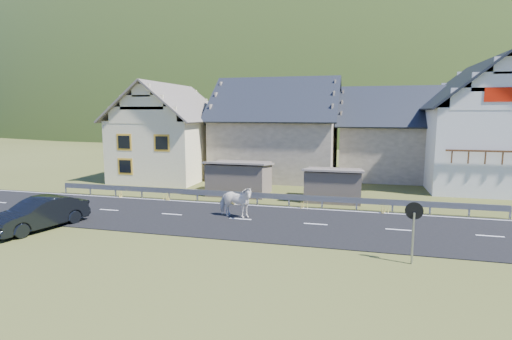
# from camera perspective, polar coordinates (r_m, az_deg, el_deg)

# --- Properties ---
(ground) EXTENTS (160.00, 160.00, 0.00)m
(ground) POSITION_cam_1_polar(r_m,az_deg,el_deg) (21.49, -2.25, -7.11)
(ground) COLOR #3B4016
(ground) RESTS_ON ground
(road) EXTENTS (60.00, 7.00, 0.04)m
(road) POSITION_cam_1_polar(r_m,az_deg,el_deg) (21.49, -2.25, -7.06)
(road) COLOR black
(road) RESTS_ON ground
(lane_markings) EXTENTS (60.00, 6.60, 0.01)m
(lane_markings) POSITION_cam_1_polar(r_m,az_deg,el_deg) (21.48, -2.25, -6.99)
(lane_markings) COLOR silver
(lane_markings) RESTS_ON road
(guardrail) EXTENTS (28.10, 0.09, 0.75)m
(guardrail) POSITION_cam_1_polar(r_m,az_deg,el_deg) (24.81, 0.18, -3.68)
(guardrail) COLOR #93969B
(guardrail) RESTS_ON ground
(shed_left) EXTENTS (4.30, 3.30, 2.40)m
(shed_left) POSITION_cam_1_polar(r_m,az_deg,el_deg) (27.91, -2.39, -1.22)
(shed_left) COLOR #6D5E52
(shed_left) RESTS_ON ground
(shed_right) EXTENTS (3.80, 2.90, 2.20)m
(shed_right) POSITION_cam_1_polar(r_m,az_deg,el_deg) (26.32, 10.98, -2.17)
(shed_right) COLOR #6D5E52
(shed_right) RESTS_ON ground
(house_cream) EXTENTS (7.80, 9.80, 8.30)m
(house_cream) POSITION_cam_1_polar(r_m,az_deg,el_deg) (35.65, -12.30, 5.92)
(house_cream) COLOR #F5E9B6
(house_cream) RESTS_ON ground
(house_stone_a) EXTENTS (10.80, 9.80, 8.90)m
(house_stone_a) POSITION_cam_1_polar(r_m,az_deg,el_deg) (35.55, 3.10, 6.53)
(house_stone_a) COLOR #AFA18B
(house_stone_a) RESTS_ON ground
(house_stone_b) EXTENTS (9.80, 8.80, 8.10)m
(house_stone_b) POSITION_cam_1_polar(r_m,az_deg,el_deg) (37.01, 19.17, 5.54)
(house_stone_b) COLOR #AFA18B
(house_stone_b) RESTS_ON ground
(house_white) EXTENTS (8.80, 10.80, 9.70)m
(house_white) POSITION_cam_1_polar(r_m,az_deg,el_deg) (35.05, 29.51, 6.16)
(house_white) COLOR silver
(house_white) RESTS_ON ground
(mountain) EXTENTS (440.00, 280.00, 260.00)m
(mountain) POSITION_cam_1_polar(r_m,az_deg,el_deg) (201.50, 13.96, 0.68)
(mountain) COLOR #1F3615
(mountain) RESTS_ON ground
(conifer_patch) EXTENTS (76.00, 50.00, 28.00)m
(conifer_patch) POSITION_cam_1_polar(r_m,az_deg,el_deg) (143.44, -10.91, 8.22)
(conifer_patch) COLOR black
(conifer_patch) RESTS_ON ground
(horse) EXTENTS (1.19, 2.16, 1.74)m
(horse) POSITION_cam_1_polar(r_m,az_deg,el_deg) (21.60, -2.96, -4.55)
(horse) COLOR white
(horse) RESTS_ON road
(car) EXTENTS (2.74, 4.92, 1.54)m
(car) POSITION_cam_1_polar(r_m,az_deg,el_deg) (22.35, -28.56, -5.49)
(car) COLOR black
(car) RESTS_ON ground
(traffic_mirror) EXTENTS (0.66, 0.20, 2.37)m
(traffic_mirror) POSITION_cam_1_polar(r_m,az_deg,el_deg) (16.14, 21.61, -6.51)
(traffic_mirror) COLOR #93969B
(traffic_mirror) RESTS_ON ground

